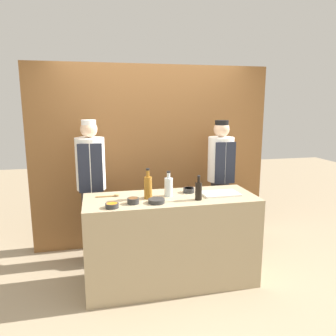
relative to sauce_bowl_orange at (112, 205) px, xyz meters
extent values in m
plane|color=tan|center=(0.62, 0.23, -0.98)|extent=(14.00, 14.00, 0.00)
cube|color=brown|center=(0.62, 1.37, 0.22)|extent=(3.16, 0.18, 2.40)
cube|color=tan|center=(0.62, 0.23, -0.50)|extent=(1.79, 0.68, 0.95)
cylinder|color=#2D2D2D|center=(0.00, 0.00, 0.00)|extent=(0.13, 0.13, 0.04)
cylinder|color=orange|center=(0.00, 0.00, 0.01)|extent=(0.10, 0.10, 0.01)
cylinder|color=#2D2D2D|center=(0.85, 0.36, 0.00)|extent=(0.12, 0.12, 0.05)
cylinder|color=green|center=(0.85, 0.36, 0.02)|extent=(0.10, 0.10, 0.02)
cylinder|color=#2D2D2D|center=(0.21, 0.09, 0.00)|extent=(0.12, 0.12, 0.06)
cylinder|color=brown|center=(0.21, 0.09, 0.02)|extent=(0.09, 0.09, 0.02)
cylinder|color=#2D2D2D|center=(0.43, 0.06, 0.00)|extent=(0.16, 0.16, 0.04)
cylinder|color=silver|center=(0.43, 0.06, 0.01)|extent=(0.13, 0.13, 0.01)
cube|color=white|center=(1.15, 0.21, -0.01)|extent=(0.39, 0.24, 0.02)
cylinder|color=#9E661E|center=(0.38, 0.23, 0.09)|extent=(0.08, 0.08, 0.23)
cylinder|color=#9E661E|center=(0.38, 0.23, 0.24)|extent=(0.03, 0.03, 0.07)
cylinder|color=black|center=(0.38, 0.23, 0.28)|extent=(0.04, 0.04, 0.02)
cylinder|color=black|center=(0.86, 0.07, 0.07)|extent=(0.07, 0.07, 0.18)
cylinder|color=black|center=(0.86, 0.07, 0.18)|extent=(0.03, 0.03, 0.06)
cylinder|color=black|center=(0.86, 0.07, 0.22)|extent=(0.03, 0.03, 0.02)
cylinder|color=silver|center=(0.60, 0.27, 0.07)|extent=(0.09, 0.09, 0.19)
cylinder|color=silver|center=(0.60, 0.27, 0.20)|extent=(0.03, 0.03, 0.06)
cylinder|color=black|center=(0.60, 0.27, 0.23)|extent=(0.04, 0.04, 0.02)
cylinder|color=#B2844C|center=(-0.05, 0.38, -0.02)|extent=(0.20, 0.02, 0.02)
ellipsoid|color=#B2844C|center=(0.07, 0.38, -0.01)|extent=(0.06, 0.04, 0.02)
cylinder|color=#28282D|center=(-0.19, 0.91, -0.52)|extent=(0.24, 0.24, 0.91)
cylinder|color=white|center=(-0.19, 0.91, 0.24)|extent=(0.34, 0.34, 0.61)
cube|color=#232838|center=(-0.19, 0.75, 0.21)|extent=(0.27, 0.02, 0.56)
sphere|color=beige|center=(-0.19, 0.91, 0.64)|extent=(0.19, 0.19, 0.19)
cylinder|color=white|center=(-0.19, 0.91, 0.71)|extent=(0.17, 0.17, 0.07)
cylinder|color=#28282D|center=(1.43, 0.91, -0.51)|extent=(0.24, 0.24, 0.93)
cylinder|color=white|center=(1.43, 0.91, 0.23)|extent=(0.33, 0.33, 0.56)
cube|color=#232838|center=(1.43, 0.75, 0.21)|extent=(0.26, 0.02, 0.52)
sphere|color=beige|center=(1.43, 0.91, 0.61)|extent=(0.20, 0.20, 0.20)
cylinder|color=black|center=(1.43, 0.91, 0.69)|extent=(0.17, 0.17, 0.07)
camera|label=1|loc=(-0.13, -2.96, 0.93)|focal=35.00mm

